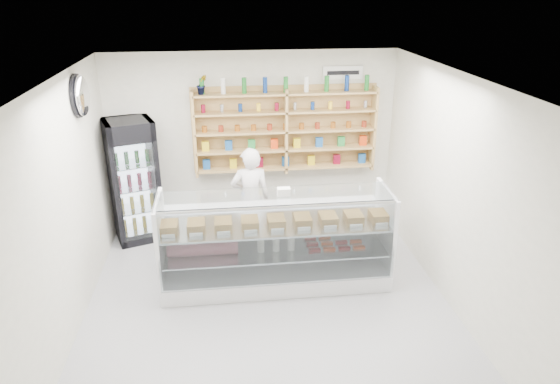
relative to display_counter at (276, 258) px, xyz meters
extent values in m
plane|color=#9E9DA2|center=(-0.14, -0.59, -0.36)|extent=(5.00, 5.00, 0.00)
plane|color=white|center=(-0.14, -0.59, 2.44)|extent=(5.00, 5.00, 0.00)
plane|color=beige|center=(-0.14, 1.91, 1.04)|extent=(4.50, 0.00, 4.50)
plane|color=beige|center=(-0.14, -3.09, 1.04)|extent=(4.50, 0.00, 4.50)
plane|color=beige|center=(-2.39, -0.59, 1.04)|extent=(0.00, 5.00, 5.00)
plane|color=beige|center=(2.11, -0.59, 1.04)|extent=(0.00, 5.00, 5.00)
cube|color=white|center=(0.00, -0.01, -0.23)|extent=(2.96, 0.84, 0.25)
cube|color=white|center=(0.00, 0.38, 0.20)|extent=(2.96, 0.05, 0.62)
cube|color=silver|center=(0.00, -0.01, 0.15)|extent=(2.84, 0.74, 0.02)
cube|color=silver|center=(0.00, -0.01, 0.51)|extent=(2.90, 0.77, 0.02)
cube|color=silver|center=(0.00, -0.42, 0.41)|extent=(2.90, 0.12, 1.03)
cube|color=silver|center=(0.00, -0.06, 0.93)|extent=(2.90, 0.59, 0.01)
imported|color=silver|center=(-0.25, 1.02, 0.43)|extent=(0.58, 0.38, 1.57)
cube|color=black|center=(-1.99, 1.55, 0.59)|extent=(0.86, 0.85, 1.89)
cube|color=#230431|center=(-2.09, 1.25, 1.40)|extent=(0.64, 0.25, 0.27)
cube|color=silver|center=(-2.10, 1.24, 0.51)|extent=(0.54, 0.20, 1.50)
cube|color=tan|center=(-1.04, 1.75, 1.23)|extent=(0.04, 0.28, 1.33)
cube|color=tan|center=(0.36, 1.75, 1.23)|extent=(0.04, 0.28, 1.33)
cube|color=tan|center=(1.76, 1.75, 1.23)|extent=(0.04, 0.28, 1.33)
cube|color=tan|center=(0.36, 1.75, 0.64)|extent=(2.80, 0.28, 0.03)
cube|color=tan|center=(0.36, 1.75, 0.94)|extent=(2.80, 0.28, 0.03)
cube|color=tan|center=(0.36, 1.75, 1.24)|extent=(2.80, 0.28, 0.03)
cube|color=tan|center=(0.36, 1.75, 1.54)|extent=(2.80, 0.28, 0.03)
cube|color=tan|center=(0.36, 1.75, 1.82)|extent=(2.80, 0.28, 0.03)
imported|color=#1E6626|center=(-0.89, 1.75, 1.99)|extent=(0.20, 0.18, 0.29)
ellipsoid|color=silver|center=(-2.31, 0.61, 2.09)|extent=(0.15, 0.50, 0.50)
cube|color=white|center=(1.26, 1.88, 2.09)|extent=(0.62, 0.03, 0.20)
camera|label=1|loc=(-0.62, -5.71, 3.38)|focal=32.00mm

